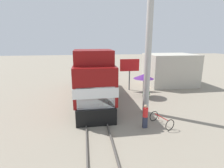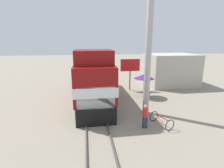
{
  "view_description": "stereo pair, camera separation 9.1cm",
  "coord_description": "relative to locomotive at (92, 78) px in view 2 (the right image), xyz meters",
  "views": [
    {
      "loc": [
        -0.65,
        -14.16,
        5.68
      ],
      "look_at": [
        1.2,
        -2.31,
        2.71
      ],
      "focal_mm": 28.0,
      "sensor_mm": 36.0,
      "label": 1
    },
    {
      "loc": [
        -0.56,
        -14.18,
        5.68
      ],
      "look_at": [
        1.2,
        -2.31,
        2.71
      ],
      "focal_mm": 28.0,
      "sensor_mm": 36.0,
      "label": 2
    }
  ],
  "objects": [
    {
      "name": "ground_plane",
      "position": [
        0.0,
        -2.72,
        -2.15
      ],
      "size": [
        120.0,
        120.0,
        0.0
      ],
      "primitive_type": "plane",
      "color": "gray"
    },
    {
      "name": "rail_near",
      "position": [
        -0.72,
        -2.72,
        -2.07
      ],
      "size": [
        0.08,
        40.6,
        0.15
      ],
      "primitive_type": "cube",
      "color": "#4C4742",
      "rests_on": "ground_plane"
    },
    {
      "name": "rail_far",
      "position": [
        0.72,
        -2.72,
        -2.07
      ],
      "size": [
        0.08,
        40.6,
        0.15
      ],
      "primitive_type": "cube",
      "color": "#4C4742",
      "rests_on": "ground_plane"
    },
    {
      "name": "locomotive",
      "position": [
        0.0,
        0.0,
        0.0
      ],
      "size": [
        3.08,
        12.8,
        5.02
      ],
      "color": "black",
      "rests_on": "ground_plane"
    },
    {
      "name": "utility_pole",
      "position": [
        4.08,
        -4.19,
        3.82
      ],
      "size": [
        1.8,
        0.48,
        11.84
      ],
      "color": "#B2B2AD",
      "rests_on": "ground_plane"
    },
    {
      "name": "vendor_umbrella",
      "position": [
        5.25,
        -0.09,
        -0.0
      ],
      "size": [
        2.07,
        2.07,
        2.38
      ],
      "color": "#4C4C4C",
      "rests_on": "ground_plane"
    },
    {
      "name": "billboard_sign",
      "position": [
        4.46,
        2.62,
        0.6
      ],
      "size": [
        2.27,
        0.12,
        3.65
      ],
      "color": "#595959",
      "rests_on": "ground_plane"
    },
    {
      "name": "shrub_cluster",
      "position": [
        5.58,
        -0.21,
        -1.78
      ],
      "size": [
        0.73,
        0.73,
        0.73
      ],
      "primitive_type": "sphere",
      "color": "#236028",
      "rests_on": "ground_plane"
    },
    {
      "name": "person_bystander",
      "position": [
        3.18,
        -6.63,
        -1.27
      ],
      "size": [
        0.34,
        0.34,
        1.63
      ],
      "color": "#2D3347",
      "rests_on": "ground_plane"
    },
    {
      "name": "bicycle",
      "position": [
        4.41,
        -6.5,
        -1.76
      ],
      "size": [
        1.23,
        1.76,
        0.76
      ],
      "rotation": [
        0.0,
        0.0,
        -2.81
      ],
      "color": "black",
      "rests_on": "ground_plane"
    },
    {
      "name": "building_block_distant",
      "position": [
        10.35,
        4.4,
        -0.14
      ],
      "size": [
        6.03,
        4.88,
        4.02
      ],
      "primitive_type": "cube",
      "color": "#B7B2A3",
      "rests_on": "ground_plane"
    }
  ]
}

